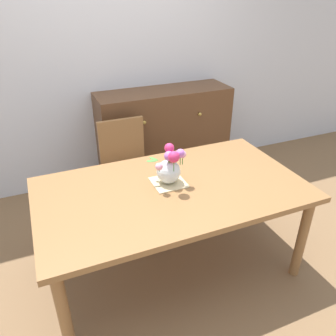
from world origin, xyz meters
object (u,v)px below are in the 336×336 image
chair_far (126,162)px  flower_vase (169,167)px  dresser (164,136)px  dining_table (172,196)px

chair_far → flower_vase: 0.88m
dresser → dining_table: bearing=-110.0°
chair_far → flower_vase: size_ratio=3.12×
chair_far → flower_vase: (0.09, -0.81, 0.34)m
dining_table → flower_vase: bearing=89.4°
dining_table → flower_vase: 0.21m
chair_far → dresser: (0.57, 0.47, -0.02)m
dresser → chair_far: bearing=-140.3°
dining_table → chair_far: chair_far is taller
chair_far → dining_table: bearing=95.7°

